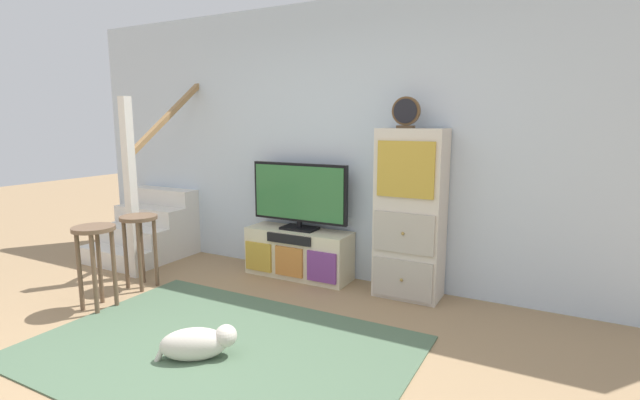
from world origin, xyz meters
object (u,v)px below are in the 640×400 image
(television, at_px, (299,195))
(side_cabinet, at_px, (410,215))
(dog, at_px, (198,343))
(bar_stool_far, at_px, (140,234))
(bar_stool_near, at_px, (95,248))
(media_console, at_px, (298,253))
(desk_clock, at_px, (406,112))

(television, bearing_deg, side_cabinet, -0.69)
(television, xyz_separation_m, side_cabinet, (1.15, -0.01, -0.09))
(television, distance_m, dog, 1.94)
(television, height_order, dog, television)
(television, relative_size, bar_stool_far, 1.51)
(side_cabinet, distance_m, bar_stool_near, 2.68)
(side_cabinet, distance_m, bar_stool_far, 2.51)
(side_cabinet, relative_size, bar_stool_far, 2.17)
(bar_stool_near, height_order, dog, bar_stool_near)
(media_console, xyz_separation_m, bar_stool_far, (-1.16, -0.97, 0.27))
(side_cabinet, xyz_separation_m, dog, (-0.87, -1.77, -0.63))
(media_console, xyz_separation_m, television, (-0.00, 0.02, 0.60))
(media_console, relative_size, desk_clock, 4.09)
(desk_clock, distance_m, bar_stool_far, 2.69)
(media_console, height_order, desk_clock, desk_clock)
(media_console, xyz_separation_m, desk_clock, (1.08, -0.00, 1.40))
(desk_clock, height_order, bar_stool_near, desk_clock)
(television, height_order, desk_clock, desk_clock)
(desk_clock, xyz_separation_m, bar_stool_near, (-2.15, -1.50, -1.11))
(media_console, distance_m, bar_stool_near, 1.86)
(media_console, distance_m, desk_clock, 1.77)
(desk_clock, xyz_separation_m, bar_stool_far, (-2.24, -0.96, -1.12))
(desk_clock, distance_m, bar_stool_near, 2.84)
(bar_stool_near, bearing_deg, bar_stool_far, 100.27)
(media_console, relative_size, bar_stool_near, 1.54)
(television, bearing_deg, bar_stool_near, -124.82)
(side_cabinet, xyz_separation_m, bar_stool_near, (-2.21, -1.51, -0.22))
(television, bearing_deg, desk_clock, -1.52)
(bar_stool_far, bearing_deg, media_console, 39.83)
(media_console, height_order, side_cabinet, side_cabinet)
(bar_stool_near, bearing_deg, media_console, 54.75)
(media_console, height_order, television, television)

